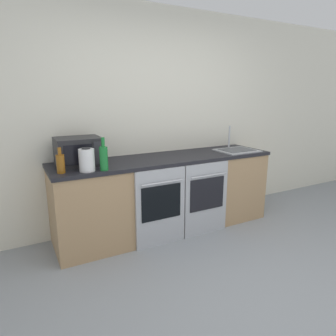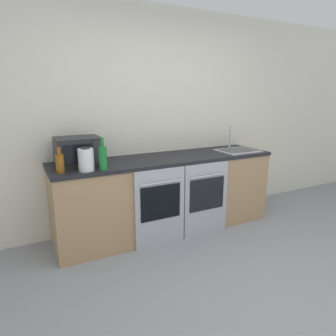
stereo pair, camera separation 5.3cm
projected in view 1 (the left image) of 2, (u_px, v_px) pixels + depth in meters
The scene contains 10 objects.
ground_plane at pixel (267, 310), 2.28m from camera, with size 16.00×16.00×0.00m, color gray.
wall_back at pixel (153, 119), 3.67m from camera, with size 10.00×0.06×2.60m.
counter_back at pixel (166, 193), 3.57m from camera, with size 2.61×0.68×0.89m.
oven_left at pixel (161, 207), 3.16m from camera, with size 0.57×0.06×0.85m.
oven_right at pixel (206, 199), 3.43m from camera, with size 0.57×0.06×0.85m.
microwave at pixel (79, 151), 3.04m from camera, with size 0.44×0.36×0.28m.
bottle_amber at pixel (60, 163), 2.73m from camera, with size 0.07×0.07×0.24m.
bottle_green at pixel (104, 157), 2.83m from camera, with size 0.08×0.08×0.32m.
kettle at pixel (87, 160), 2.80m from camera, with size 0.15×0.15×0.22m.
sink at pixel (237, 150), 3.82m from camera, with size 0.49×0.41×0.31m.
Camera 1 is at (-1.59, -1.36, 1.60)m, focal length 32.00 mm.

